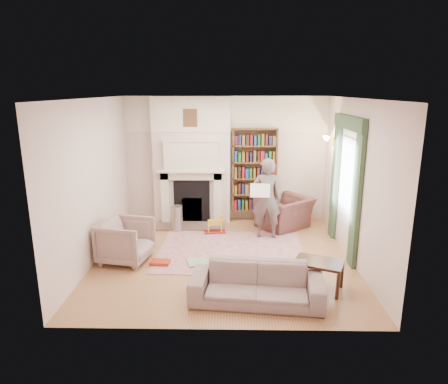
{
  "coord_description": "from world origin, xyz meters",
  "views": [
    {
      "loc": [
        0.13,
        -6.69,
        2.95
      ],
      "look_at": [
        0.0,
        0.25,
        1.15
      ],
      "focal_mm": 32.0,
      "sensor_mm": 36.0,
      "label": 1
    }
  ],
  "objects_px": {
    "bookcase": "(254,170)",
    "paraffin_heater": "(177,218)",
    "sofa": "(257,284)",
    "man_reading": "(267,199)",
    "coffee_table": "(318,275)",
    "rocking_horse": "(215,224)",
    "armchair_left": "(126,241)",
    "armchair_reading": "(284,213)"
  },
  "relations": [
    {
      "from": "bookcase",
      "to": "man_reading",
      "type": "height_order",
      "value": "bookcase"
    },
    {
      "from": "coffee_table",
      "to": "bookcase",
      "type": "bearing_deg",
      "value": 127.24
    },
    {
      "from": "armchair_reading",
      "to": "rocking_horse",
      "type": "height_order",
      "value": "armchair_reading"
    },
    {
      "from": "armchair_reading",
      "to": "rocking_horse",
      "type": "bearing_deg",
      "value": -23.19
    },
    {
      "from": "armchair_left",
      "to": "coffee_table",
      "type": "bearing_deg",
      "value": -95.2
    },
    {
      "from": "armchair_left",
      "to": "man_reading",
      "type": "xyz_separation_m",
      "value": [
        2.55,
        1.22,
        0.44
      ]
    },
    {
      "from": "armchair_reading",
      "to": "armchair_left",
      "type": "xyz_separation_m",
      "value": [
        -3.0,
        -1.82,
        0.04
      ]
    },
    {
      "from": "sofa",
      "to": "man_reading",
      "type": "relative_size",
      "value": 1.14
    },
    {
      "from": "paraffin_heater",
      "to": "coffee_table",
      "type": "bearing_deg",
      "value": -45.57
    },
    {
      "from": "coffee_table",
      "to": "rocking_horse",
      "type": "bearing_deg",
      "value": 148.54
    },
    {
      "from": "bookcase",
      "to": "paraffin_heater",
      "type": "bearing_deg",
      "value": -155.61
    },
    {
      "from": "sofa",
      "to": "rocking_horse",
      "type": "distance_m",
      "value": 2.86
    },
    {
      "from": "armchair_reading",
      "to": "paraffin_heater",
      "type": "bearing_deg",
      "value": -31.89
    },
    {
      "from": "paraffin_heater",
      "to": "sofa",
      "type": "bearing_deg",
      "value": -62.49
    },
    {
      "from": "bookcase",
      "to": "armchair_left",
      "type": "distance_m",
      "value": 3.4
    },
    {
      "from": "sofa",
      "to": "coffee_table",
      "type": "relative_size",
      "value": 2.67
    },
    {
      "from": "man_reading",
      "to": "coffee_table",
      "type": "bearing_deg",
      "value": 108.53
    },
    {
      "from": "paraffin_heater",
      "to": "armchair_left",
      "type": "bearing_deg",
      "value": -113.7
    },
    {
      "from": "armchair_left",
      "to": "paraffin_heater",
      "type": "relative_size",
      "value": 1.5
    },
    {
      "from": "coffee_table",
      "to": "armchair_left",
      "type": "bearing_deg",
      "value": -173.33
    },
    {
      "from": "rocking_horse",
      "to": "paraffin_heater",
      "type": "bearing_deg",
      "value": 161.73
    },
    {
      "from": "sofa",
      "to": "paraffin_heater",
      "type": "distance_m",
      "value": 3.28
    },
    {
      "from": "sofa",
      "to": "paraffin_heater",
      "type": "height_order",
      "value": "paraffin_heater"
    },
    {
      "from": "armchair_reading",
      "to": "paraffin_heater",
      "type": "height_order",
      "value": "armchair_reading"
    },
    {
      "from": "bookcase",
      "to": "man_reading",
      "type": "xyz_separation_m",
      "value": [
        0.19,
        -1.1,
        -0.36
      ]
    },
    {
      "from": "man_reading",
      "to": "armchair_reading",
      "type": "bearing_deg",
      "value": -123.97
    },
    {
      "from": "armchair_left",
      "to": "sofa",
      "type": "distance_m",
      "value": 2.59
    },
    {
      "from": "coffee_table",
      "to": "paraffin_heater",
      "type": "bearing_deg",
      "value": 157.98
    },
    {
      "from": "armchair_left",
      "to": "sofa",
      "type": "relative_size",
      "value": 0.44
    },
    {
      "from": "sofa",
      "to": "coffee_table",
      "type": "bearing_deg",
      "value": 28.39
    },
    {
      "from": "bookcase",
      "to": "coffee_table",
      "type": "distance_m",
      "value": 3.5
    },
    {
      "from": "sofa",
      "to": "rocking_horse",
      "type": "bearing_deg",
      "value": 110.33
    },
    {
      "from": "armchair_reading",
      "to": "armchair_left",
      "type": "bearing_deg",
      "value": -6.97
    },
    {
      "from": "man_reading",
      "to": "coffee_table",
      "type": "height_order",
      "value": "man_reading"
    },
    {
      "from": "bookcase",
      "to": "sofa",
      "type": "distance_m",
      "value": 3.78
    },
    {
      "from": "bookcase",
      "to": "paraffin_heater",
      "type": "height_order",
      "value": "bookcase"
    },
    {
      "from": "man_reading",
      "to": "paraffin_heater",
      "type": "height_order",
      "value": "man_reading"
    },
    {
      "from": "armchair_reading",
      "to": "coffee_table",
      "type": "distance_m",
      "value": 2.78
    },
    {
      "from": "rocking_horse",
      "to": "sofa",
      "type": "bearing_deg",
      "value": -83.63
    },
    {
      "from": "man_reading",
      "to": "rocking_horse",
      "type": "distance_m",
      "value": 1.24
    },
    {
      "from": "armchair_left",
      "to": "coffee_table",
      "type": "xyz_separation_m",
      "value": [
        3.16,
        -0.96,
        -0.15
      ]
    },
    {
      "from": "armchair_reading",
      "to": "man_reading",
      "type": "distance_m",
      "value": 0.89
    }
  ]
}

